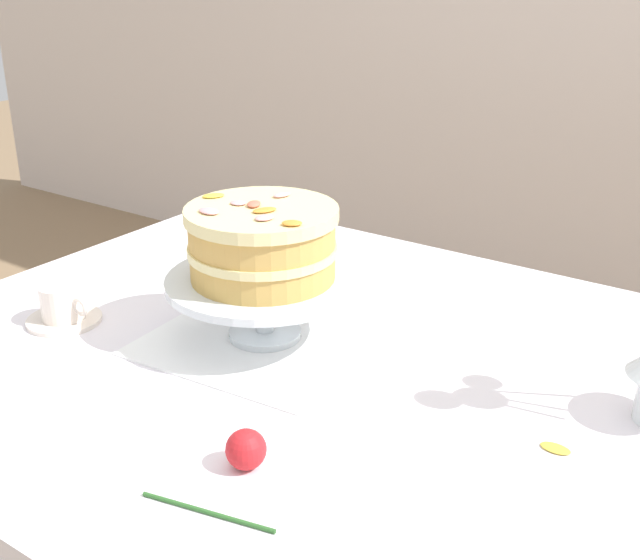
{
  "coord_description": "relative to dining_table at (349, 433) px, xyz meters",
  "views": [
    {
      "loc": [
        0.51,
        -0.84,
        1.29
      ],
      "look_at": [
        -0.07,
        -0.0,
        0.86
      ],
      "focal_mm": 44.57,
      "sensor_mm": 36.0,
      "label": 1
    }
  ],
  "objects": [
    {
      "name": "loose_petal_2",
      "position": [
        -0.33,
        0.31,
        0.09
      ],
      "size": [
        0.05,
        0.05,
        0.01
      ],
      "primitive_type": "ellipsoid",
      "rotation": [
        0.0,
        0.0,
        5.47
      ],
      "color": "#E56B51",
      "rests_on": "dining_table"
    },
    {
      "name": "fallen_rose",
      "position": [
        0.02,
        -0.24,
        0.11
      ],
      "size": [
        0.15,
        0.13,
        0.05
      ],
      "color": "#2D6028",
      "rests_on": "dining_table"
    },
    {
      "name": "loose_petal_0",
      "position": [
        0.29,
        -0.01,
        0.09
      ],
      "size": [
        0.04,
        0.02,
        0.0
      ],
      "primitive_type": "ellipsoid",
      "rotation": [
        0.0,
        0.0,
        6.27
      ],
      "color": "yellow",
      "rests_on": "dining_table"
    },
    {
      "name": "cake_stand",
      "position": [
        -0.17,
        0.03,
        0.17
      ],
      "size": [
        0.29,
        0.29,
        0.1
      ],
      "color": "silver",
      "rests_on": "linen_napkin"
    },
    {
      "name": "linen_napkin",
      "position": [
        -0.17,
        0.03,
        0.09
      ],
      "size": [
        0.34,
        0.34,
        0.0
      ],
      "primitive_type": "cube",
      "rotation": [
        0.0,
        0.0,
        0.07
      ],
      "color": "white",
      "rests_on": "dining_table"
    },
    {
      "name": "dining_table",
      "position": [
        0.0,
        0.0,
        0.0
      ],
      "size": [
        1.4,
        1.0,
        0.74
      ],
      "color": "white",
      "rests_on": "ground"
    },
    {
      "name": "layer_cake",
      "position": [
        -0.17,
        0.02,
        0.25
      ],
      "size": [
        0.22,
        0.22,
        0.11
      ],
      "color": "tan",
      "rests_on": "cake_stand"
    },
    {
      "name": "teacup",
      "position": [
        -0.47,
        -0.11,
        0.12
      ],
      "size": [
        0.12,
        0.12,
        0.06
      ],
      "color": "silver",
      "rests_on": "dining_table"
    }
  ]
}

